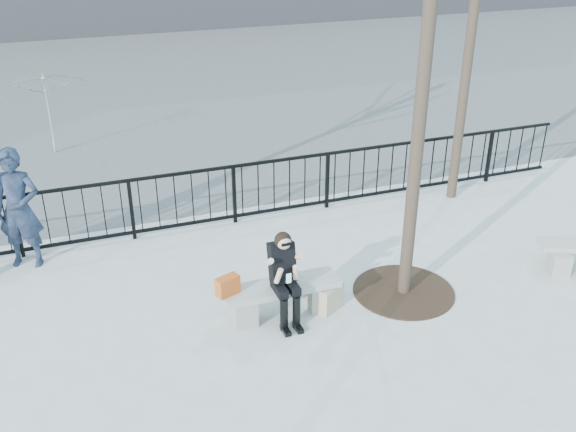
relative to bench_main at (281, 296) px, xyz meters
name	(u,v)px	position (x,y,z in m)	size (l,w,h in m)	color
ground	(281,314)	(0.00, 0.00, -0.30)	(120.00, 120.00, 0.00)	#9F9E9A
street_surface	(130,73)	(0.00, 15.00, -0.30)	(60.00, 23.00, 0.01)	#474747
railing	(223,196)	(0.00, 3.00, 0.25)	(14.00, 0.06, 1.10)	black
tree_grate	(403,291)	(1.90, -0.10, -0.29)	(1.50, 1.50, 0.02)	black
bench_main	(281,296)	(0.00, 0.00, 0.00)	(1.65, 0.46, 0.49)	slate
seated_woman	(285,279)	(0.00, -0.16, 0.37)	(0.50, 0.64, 1.34)	black
handbag	(228,286)	(-0.75, 0.02, 0.32)	(0.32, 0.15, 0.26)	#B54816
shopping_bag	(331,299)	(0.70, -0.16, -0.11)	(0.41, 0.15, 0.38)	#CFB092
standing_man	(19,209)	(-3.31, 2.73, 0.67)	(0.71, 0.47, 1.94)	black
vendor_umbrella	(50,114)	(-2.68, 7.86, 0.62)	(2.01, 2.06, 1.85)	yellow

